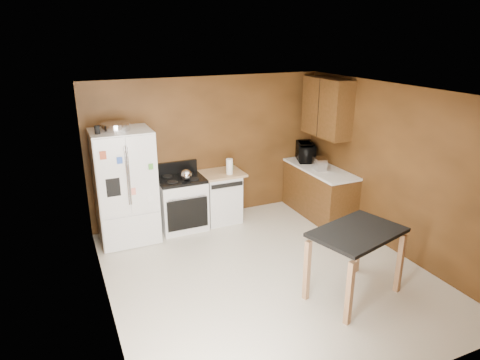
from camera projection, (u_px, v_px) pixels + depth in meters
floor at (267, 274)px, 5.97m from camera, size 4.50×4.50×0.00m
ceiling at (271, 93)px, 5.14m from camera, size 4.50×4.50×0.00m
wall_back at (209, 149)px, 7.50m from camera, size 4.20×0.00×4.20m
wall_front at (392, 275)px, 3.61m from camera, size 4.20×0.00×4.20m
wall_left at (101, 217)px, 4.75m from camera, size 0.00×4.50×4.50m
wall_right at (394, 170)px, 6.36m from camera, size 0.00×4.50×4.50m
roasting_pan at (116, 127)px, 6.38m from camera, size 0.43×0.43×0.11m
pen_cup at (97, 130)px, 6.14m from camera, size 0.08×0.08×0.12m
kettle at (186, 175)px, 6.94m from camera, size 0.19×0.19×0.19m
paper_towel at (229, 166)px, 7.27m from camera, size 0.12×0.12×0.27m
green_canister at (230, 167)px, 7.51m from camera, size 0.12×0.12×0.12m
toaster at (320, 164)px, 7.49m from camera, size 0.23×0.32×0.21m
microwave at (305, 152)px, 8.01m from camera, size 0.54×0.64×0.30m
refrigerator at (125, 187)px, 6.68m from camera, size 0.90×0.80×1.80m
gas_range at (182, 202)px, 7.23m from camera, size 0.76×0.68×1.10m
dishwasher at (221, 196)px, 7.53m from camera, size 0.78×0.63×0.89m
right_cabinets at (321, 167)px, 7.65m from camera, size 0.63×1.58×2.45m
island at (357, 241)px, 5.25m from camera, size 1.28×1.02×0.91m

